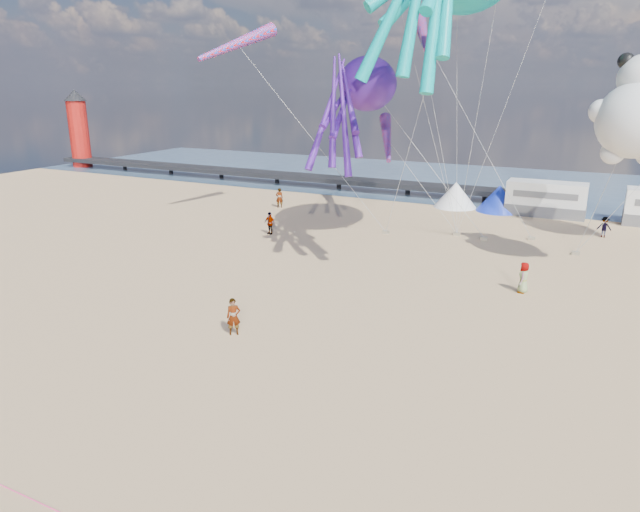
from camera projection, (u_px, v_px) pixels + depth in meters
The scene contains 22 objects.
ground at pixel (220, 433), 19.10m from camera, with size 120.00×120.00×0.00m, color tan.
water at pixel (504, 185), 66.13m from camera, with size 120.00×120.00×0.00m, color #3C5773.
pier at pixel (248, 173), 68.47m from camera, with size 60.00×3.00×0.50m, color black.
lighthouse at pixel (79, 134), 79.49m from camera, with size 2.60×2.60×9.00m, color #A5140F.
motorhome_0 at pixel (546, 199), 50.30m from camera, with size 6.60×2.50×3.00m, color silver.
tent_white at pixel (456, 195), 53.82m from camera, with size 4.00×4.00×2.40m, color white.
tent_blue at pixel (499, 198), 52.10m from camera, with size 4.00×4.00×2.40m, color #1933CC.
standing_person at pixel (234, 317), 26.40m from camera, with size 0.64×0.42×1.77m, color tan.
beachgoer_0 at pixel (524, 278), 31.72m from camera, with size 0.64×0.42×1.77m, color #7F6659.
beachgoer_2 at pixel (604, 227), 43.28m from camera, with size 0.78×0.60×1.60m, color #7F6659.
beachgoer_3 at pixel (270, 223), 44.16m from camera, with size 1.13×0.65×1.76m, color #7F6659.
beachgoer_5 at pixel (279, 198), 53.70m from camera, with size 1.73×0.55×1.86m, color #7F6659.
sandbag_a at pixel (386, 232), 44.53m from camera, with size 0.50×0.35×0.22m, color gray.
sandbag_b at pixel (484, 238), 42.80m from camera, with size 0.50×0.35×0.22m, color gray.
sandbag_c at pixel (576, 253), 39.04m from camera, with size 0.50×0.35×0.22m, color gray.
sandbag_d at pixel (531, 238), 42.75m from camera, with size 0.50×0.35×0.22m, color gray.
sandbag_e at pixel (457, 234), 44.04m from camera, with size 0.50×0.35×0.22m, color gray.
kite_octopus_purple at pixel (368, 84), 40.00m from camera, with size 3.76×8.77×10.03m, color #461789, non-canonical shape.
kite_panda at pixel (636, 120), 31.39m from camera, with size 5.08×4.78×7.17m, color silver, non-canonical shape.
windsock_left at pixel (237, 44), 43.70m from camera, with size 1.10×7.08×7.08m, color red, non-canonical shape.
windsock_mid at pixel (423, 34), 41.46m from camera, with size 1.00×5.62×5.62m, color red, non-canonical shape.
windsock_right at pixel (387, 138), 41.96m from camera, with size 0.90×5.70×5.70m, color red, non-canonical shape.
Camera 1 is at (10.42, -13.29, 11.22)m, focal length 32.00 mm.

